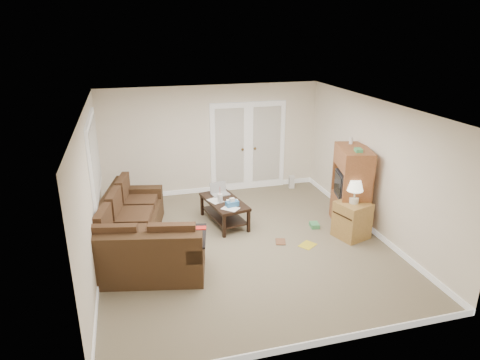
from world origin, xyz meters
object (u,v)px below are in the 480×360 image
object	(u,v)px
sectional_sofa	(136,237)
coffee_table	(224,210)
tv_armoire	(351,187)
side_cabinet	(352,217)

from	to	relation	value
sectional_sofa	coffee_table	distance (m)	1.93
coffee_table	sectional_sofa	bearing A→B (deg)	-165.44
coffee_table	tv_armoire	world-z (taller)	tv_armoire
tv_armoire	side_cabinet	world-z (taller)	tv_armoire
coffee_table	tv_armoire	xyz separation A→B (m)	(2.34, -0.73, 0.53)
sectional_sofa	coffee_table	bearing A→B (deg)	37.80
sectional_sofa	coffee_table	size ratio (longest dim) A/B	2.40
tv_armoire	side_cabinet	bearing A→B (deg)	-97.19
coffee_table	side_cabinet	world-z (taller)	side_cabinet
coffee_table	side_cabinet	distance (m)	2.47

